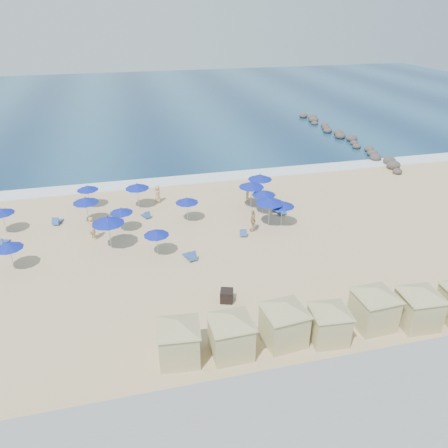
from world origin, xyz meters
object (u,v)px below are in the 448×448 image
at_px(umbrella_4, 87,188).
at_px(umbrella_7, 187,200).
at_px(umbrella_5, 121,211).
at_px(cabana_0, 178,335).
at_px(cabana_5, 420,301).
at_px(umbrella_12, 137,186).
at_px(umbrella_2, 86,200).
at_px(trash_bin, 227,296).
at_px(beachgoer_2, 247,194).
at_px(cabana_1, 231,329).
at_px(umbrella_3, 108,220).
at_px(rock_jetty, 344,137).
at_px(cabana_4, 375,302).
at_px(umbrella_13, 260,177).
at_px(beachgoer_1, 253,220).
at_px(umbrella_9, 251,184).
at_px(umbrella_10, 263,193).
at_px(umbrella_6, 156,233).
at_px(umbrella_8, 270,200).
at_px(cabana_2, 284,317).
at_px(cabana_3, 330,317).
at_px(beachgoer_0, 92,228).
at_px(umbrella_0, 1,211).
at_px(umbrella_1, 9,246).

bearing_deg(umbrella_4, umbrella_7, -31.06).
bearing_deg(umbrella_5, umbrella_4, 116.80).
relative_size(cabana_0, cabana_5, 0.99).
bearing_deg(umbrella_12, umbrella_4, 164.88).
distance_m(cabana_0, umbrella_2, 17.63).
height_order(trash_bin, beachgoer_2, beachgoer_2).
xyz_separation_m(cabana_1, umbrella_3, (-5.82, 12.45, 0.75)).
distance_m(rock_jetty, beachgoer_2, 24.22).
bearing_deg(cabana_4, cabana_1, -178.62).
bearing_deg(umbrella_13, beachgoer_1, -112.86).
bearing_deg(umbrella_7, umbrella_3, -153.26).
distance_m(umbrella_7, umbrella_9, 6.00).
relative_size(cabana_4, umbrella_5, 2.15).
height_order(cabana_1, umbrella_12, cabana_1).
bearing_deg(umbrella_13, umbrella_3, -155.92).
bearing_deg(rock_jetty, cabana_4, -115.43).
distance_m(umbrella_10, umbrella_13, 3.12).
bearing_deg(umbrella_3, umbrella_6, -28.21).
bearing_deg(umbrella_12, umbrella_3, -110.15).
relative_size(umbrella_4, umbrella_8, 0.82).
bearing_deg(cabana_1, cabana_2, 3.55).
bearing_deg(cabana_3, beachgoer_1, 90.86).
xyz_separation_m(cabana_1, umbrella_4, (-7.53, 20.34, 0.27)).
relative_size(umbrella_4, beachgoer_1, 1.17).
xyz_separation_m(umbrella_5, beachgoer_2, (11.07, 3.06, -0.98)).
distance_m(umbrella_9, beachgoer_0, 13.65).
relative_size(umbrella_0, beachgoer_1, 1.19).
distance_m(umbrella_2, umbrella_8, 14.70).
bearing_deg(rock_jetty, umbrella_4, -156.55).
bearing_deg(umbrella_10, umbrella_6, -153.78).
height_order(umbrella_2, beachgoer_2, umbrella_2).
distance_m(umbrella_13, beachgoer_2, 1.93).
relative_size(rock_jetty, trash_bin, 34.96).
relative_size(umbrella_9, beachgoer_1, 1.40).
relative_size(trash_bin, cabana_5, 0.18).
xyz_separation_m(cabana_5, umbrella_10, (-3.79, 15.69, 0.40)).
distance_m(rock_jetty, umbrella_8, 27.55).
bearing_deg(cabana_4, umbrella_2, 132.89).
bearing_deg(beachgoer_1, umbrella_4, -113.99).
bearing_deg(umbrella_12, rock_jetty, 28.38).
height_order(trash_bin, umbrella_1, umbrella_1).
xyz_separation_m(rock_jetty, beachgoer_0, (-31.45, -19.88, 0.56)).
bearing_deg(umbrella_5, umbrella_8, -9.32).
bearing_deg(cabana_5, beachgoer_2, 103.48).
xyz_separation_m(cabana_0, cabana_3, (7.92, -0.47, -0.10)).
bearing_deg(cabana_0, umbrella_8, 54.47).
distance_m(umbrella_13, beachgoer_0, 15.25).
bearing_deg(beachgoer_2, cabana_0, -11.21).
bearing_deg(umbrella_2, cabana_1, -66.25).
relative_size(trash_bin, umbrella_2, 0.32).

